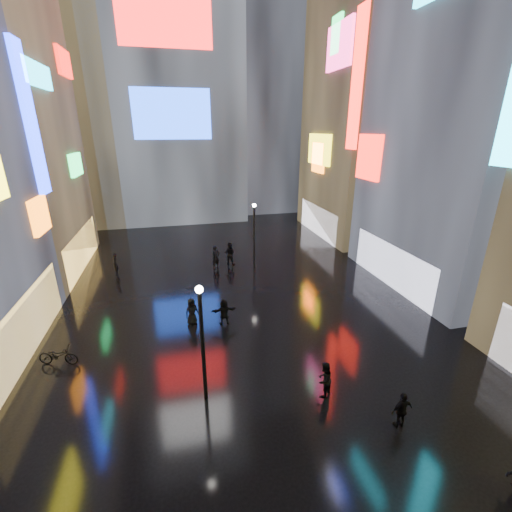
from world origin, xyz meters
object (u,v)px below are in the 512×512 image
object	(u,v)px
lamp_far	(254,232)
pedestrian_3	(402,410)
lamp_near	(202,338)
bicycle	(58,355)

from	to	relation	value
lamp_far	pedestrian_3	bearing A→B (deg)	-84.42
lamp_near	bicycle	bearing A→B (deg)	149.56
lamp_near	pedestrian_3	world-z (taller)	lamp_near
lamp_far	bicycle	xyz separation A→B (m)	(-11.92, -9.90, -2.45)
pedestrian_3	lamp_near	bearing A→B (deg)	-29.03
lamp_near	bicycle	distance (m)	8.03
lamp_near	pedestrian_3	xyz separation A→B (m)	(6.98, -3.14, -2.18)
lamp_far	bicycle	size ratio (longest dim) A/B	2.77
lamp_near	bicycle	xyz separation A→B (m)	(-6.59, 3.87, -2.45)
pedestrian_3	bicycle	xyz separation A→B (m)	(-13.57, 7.01, -0.27)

